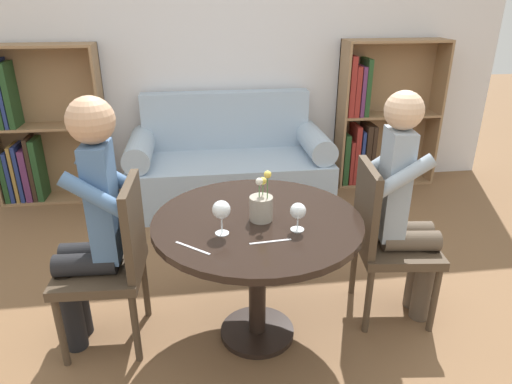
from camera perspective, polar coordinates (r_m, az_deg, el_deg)
name	(u,v)px	position (r m, az deg, el deg)	size (l,w,h in m)	color
ground_plane	(257,333)	(2.62, 0.15, -17.26)	(16.00, 16.00, 0.00)	brown
back_wall	(223,39)	(4.21, -4.20, 18.53)	(5.20, 0.05, 2.70)	silver
round_table	(257,241)	(2.28, 0.17, -6.11)	(1.03, 1.03, 0.71)	black
couch	(229,167)	(4.03, -3.36, 3.11)	(1.71, 0.80, 0.92)	#9EB2C6
bookshelf_left	(34,132)	(4.40, -26.04, 6.77)	(0.94, 0.28, 1.35)	#93704C
bookshelf_right	(373,121)	(4.50, 14.41, 8.62)	(0.94, 0.28, 1.35)	#93704C
chair_left	(114,258)	(2.41, -17.38, -7.92)	(0.44, 0.44, 0.90)	#473828
chair_right	(385,236)	(2.60, 15.79, -5.35)	(0.47, 0.47, 0.90)	#473828
person_left	(90,221)	(2.34, -20.00, -3.41)	(0.43, 0.35, 1.31)	black
person_right	(406,207)	(2.54, 18.19, -1.77)	(0.44, 0.37, 1.29)	brown
wine_glass_left	(221,211)	(2.04, -4.35, -2.35)	(0.08, 0.08, 0.16)	white
wine_glass_right	(298,212)	(2.09, 5.27, -2.49)	(0.07, 0.07, 0.14)	white
flower_vase	(261,206)	(2.18, 0.67, -1.75)	(0.11, 0.11, 0.26)	#9E9384
knife_left_setting	(271,242)	(2.02, 1.83, -6.21)	(0.19, 0.03, 0.00)	silver
fork_left_setting	(193,248)	(1.99, -7.93, -6.95)	(0.15, 0.13, 0.00)	silver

